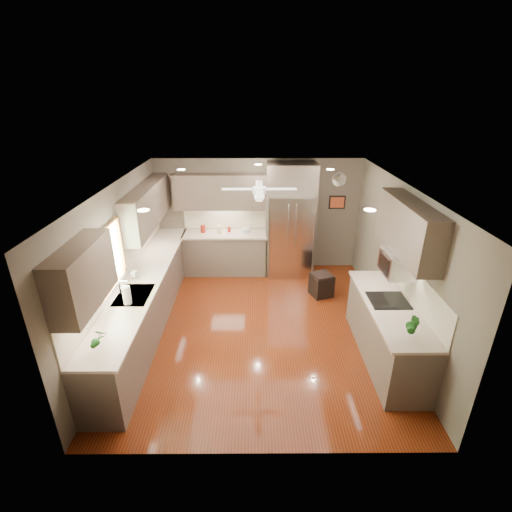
{
  "coord_description": "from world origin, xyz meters",
  "views": [
    {
      "loc": [
        -0.08,
        -5.45,
        3.79
      ],
      "look_at": [
        -0.05,
        0.6,
        1.09
      ],
      "focal_mm": 26.0,
      "sensor_mm": 36.0,
      "label": 1
    }
  ],
  "objects_px": {
    "potted_plant_right": "(413,325)",
    "paper_towel": "(127,295)",
    "canister_d": "(229,229)",
    "bowl": "(245,232)",
    "potted_plant_left": "(98,338)",
    "canister_c": "(219,229)",
    "refrigerator": "(290,223)",
    "canister_a": "(203,229)",
    "stool": "(321,285)",
    "microwave": "(398,264)",
    "soap_bottle": "(135,273)"
  },
  "relations": [
    {
      "from": "canister_a",
      "to": "paper_towel",
      "type": "distance_m",
      "value": 3.08
    },
    {
      "from": "canister_d",
      "to": "soap_bottle",
      "type": "height_order",
      "value": "soap_bottle"
    },
    {
      "from": "soap_bottle",
      "to": "stool",
      "type": "height_order",
      "value": "soap_bottle"
    },
    {
      "from": "canister_c",
      "to": "soap_bottle",
      "type": "relative_size",
      "value": 0.91
    },
    {
      "from": "bowl",
      "to": "refrigerator",
      "type": "xyz_separation_m",
      "value": [
        0.97,
        -0.03,
        0.22
      ]
    },
    {
      "from": "refrigerator",
      "to": "microwave",
      "type": "relative_size",
      "value": 4.45
    },
    {
      "from": "potted_plant_left",
      "to": "microwave",
      "type": "distance_m",
      "value": 4.18
    },
    {
      "from": "canister_c",
      "to": "soap_bottle",
      "type": "distance_m",
      "value": 2.45
    },
    {
      "from": "soap_bottle",
      "to": "paper_towel",
      "type": "distance_m",
      "value": 0.83
    },
    {
      "from": "canister_c",
      "to": "canister_d",
      "type": "distance_m",
      "value": 0.22
    },
    {
      "from": "soap_bottle",
      "to": "bowl",
      "type": "bearing_deg",
      "value": 49.84
    },
    {
      "from": "potted_plant_left",
      "to": "paper_towel",
      "type": "xyz_separation_m",
      "value": [
        0.01,
        1.05,
        -0.02
      ]
    },
    {
      "from": "canister_d",
      "to": "paper_towel",
      "type": "bearing_deg",
      "value": -113.37
    },
    {
      "from": "potted_plant_left",
      "to": "paper_towel",
      "type": "distance_m",
      "value": 1.05
    },
    {
      "from": "potted_plant_left",
      "to": "bowl",
      "type": "xyz_separation_m",
      "value": [
        1.67,
        4.0,
        -0.14
      ]
    },
    {
      "from": "stool",
      "to": "paper_towel",
      "type": "relative_size",
      "value": 1.66
    },
    {
      "from": "soap_bottle",
      "to": "potted_plant_left",
      "type": "xyz_separation_m",
      "value": [
        0.12,
        -1.87,
        0.07
      ]
    },
    {
      "from": "canister_c",
      "to": "microwave",
      "type": "relative_size",
      "value": 0.3
    },
    {
      "from": "stool",
      "to": "bowl",
      "type": "bearing_deg",
      "value": 144.63
    },
    {
      "from": "canister_d",
      "to": "canister_a",
      "type": "bearing_deg",
      "value": -177.6
    },
    {
      "from": "microwave",
      "to": "stool",
      "type": "distance_m",
      "value": 2.2
    },
    {
      "from": "canister_d",
      "to": "paper_towel",
      "type": "relative_size",
      "value": 0.37
    },
    {
      "from": "potted_plant_right",
      "to": "paper_towel",
      "type": "distance_m",
      "value": 3.94
    },
    {
      "from": "canister_a",
      "to": "stool",
      "type": "height_order",
      "value": "canister_a"
    },
    {
      "from": "refrigerator",
      "to": "canister_c",
      "type": "bearing_deg",
      "value": 178.87
    },
    {
      "from": "canister_c",
      "to": "potted_plant_right",
      "type": "distance_m",
      "value": 4.66
    },
    {
      "from": "canister_c",
      "to": "canister_d",
      "type": "bearing_deg",
      "value": 17.85
    },
    {
      "from": "potted_plant_left",
      "to": "bowl",
      "type": "height_order",
      "value": "potted_plant_left"
    },
    {
      "from": "soap_bottle",
      "to": "microwave",
      "type": "height_order",
      "value": "microwave"
    },
    {
      "from": "refrigerator",
      "to": "stool",
      "type": "bearing_deg",
      "value": -61.96
    },
    {
      "from": "canister_d",
      "to": "bowl",
      "type": "distance_m",
      "value": 0.37
    },
    {
      "from": "soap_bottle",
      "to": "bowl",
      "type": "distance_m",
      "value": 2.78
    },
    {
      "from": "bowl",
      "to": "paper_towel",
      "type": "height_order",
      "value": "paper_towel"
    },
    {
      "from": "potted_plant_right",
      "to": "canister_d",
      "type": "bearing_deg",
      "value": 123.8
    },
    {
      "from": "microwave",
      "to": "stool",
      "type": "xyz_separation_m",
      "value": [
        -0.76,
        1.65,
        -1.24
      ]
    },
    {
      "from": "potted_plant_left",
      "to": "stool",
      "type": "relative_size",
      "value": 0.66
    },
    {
      "from": "microwave",
      "to": "potted_plant_left",
      "type": "bearing_deg",
      "value": -162.44
    },
    {
      "from": "soap_bottle",
      "to": "microwave",
      "type": "bearing_deg",
      "value": -8.49
    },
    {
      "from": "canister_d",
      "to": "stool",
      "type": "height_order",
      "value": "canister_d"
    },
    {
      "from": "canister_a",
      "to": "stool",
      "type": "bearing_deg",
      "value": -24.7
    },
    {
      "from": "potted_plant_left",
      "to": "soap_bottle",
      "type": "bearing_deg",
      "value": 93.8
    },
    {
      "from": "potted_plant_right",
      "to": "microwave",
      "type": "relative_size",
      "value": 0.56
    },
    {
      "from": "canister_a",
      "to": "potted_plant_left",
      "type": "relative_size",
      "value": 0.53
    },
    {
      "from": "canister_c",
      "to": "bowl",
      "type": "distance_m",
      "value": 0.57
    },
    {
      "from": "canister_a",
      "to": "potted_plant_left",
      "type": "height_order",
      "value": "potted_plant_left"
    },
    {
      "from": "canister_a",
      "to": "canister_d",
      "type": "height_order",
      "value": "canister_a"
    },
    {
      "from": "soap_bottle",
      "to": "stool",
      "type": "bearing_deg",
      "value": 17.22
    },
    {
      "from": "canister_a",
      "to": "bowl",
      "type": "bearing_deg",
      "value": -2.67
    },
    {
      "from": "canister_c",
      "to": "soap_bottle",
      "type": "height_order",
      "value": "soap_bottle"
    },
    {
      "from": "canister_a",
      "to": "refrigerator",
      "type": "xyz_separation_m",
      "value": [
        1.91,
        -0.07,
        0.17
      ]
    }
  ]
}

